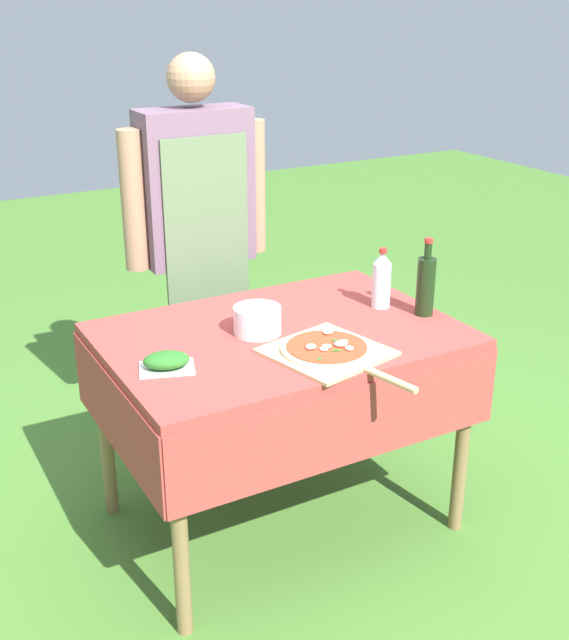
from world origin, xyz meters
The scene contains 8 objects.
ground_plane centered at (0.00, 0.00, 0.00)m, with size 12.00×12.00×0.00m, color #477A2D.
prep_table centered at (0.00, 0.00, 0.70)m, with size 1.27×0.89×0.81m.
person_cook centered at (0.01, 0.75, 1.02)m, with size 0.65×0.21×1.72m.
pizza_on_peel centered at (0.04, -0.26, 0.82)m, with size 0.43×0.59×0.05m.
oil_bottle centered at (0.55, -0.12, 0.93)m, with size 0.07×0.07×0.30m.
water_bottle centered at (0.46, 0.03, 0.92)m, with size 0.07×0.07×0.24m.
herb_container centered at (-0.47, -0.10, 0.84)m, with size 0.21×0.18×0.06m.
mixing_tub centered at (-0.08, 0.03, 0.86)m, with size 0.17×0.17×0.10m, color silver.
Camera 1 is at (-1.28, -2.32, 1.93)m, focal length 45.00 mm.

